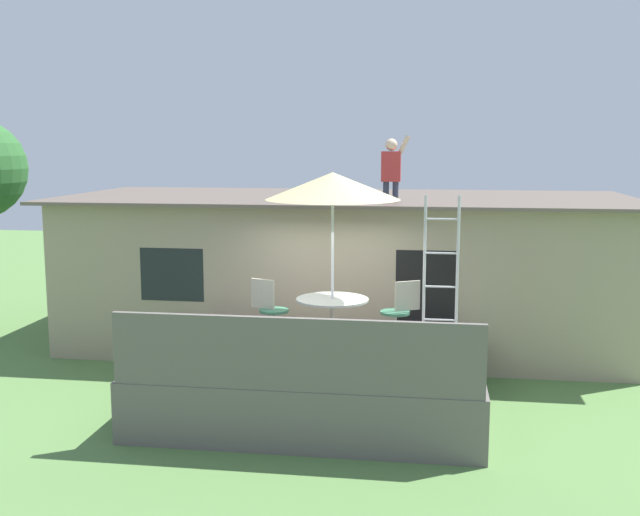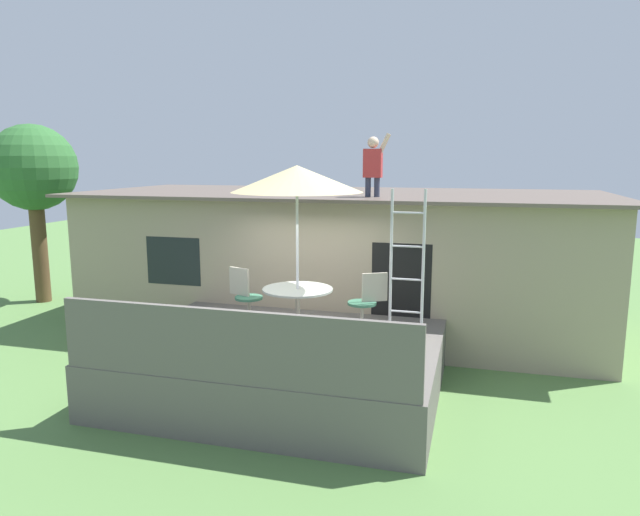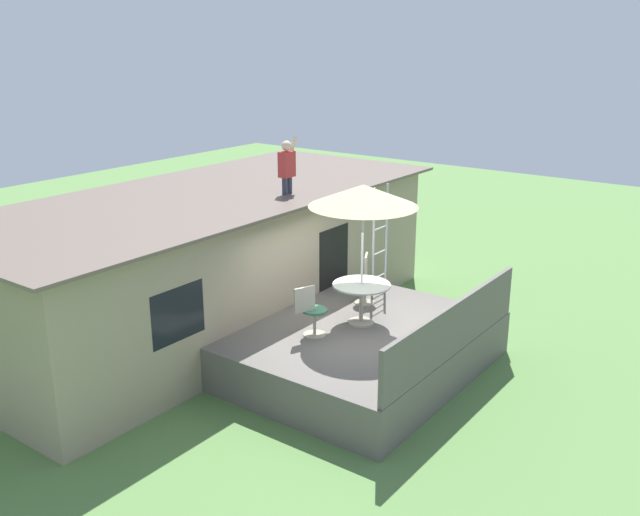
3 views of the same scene
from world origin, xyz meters
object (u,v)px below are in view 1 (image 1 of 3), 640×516
at_px(patio_table, 332,309).
at_px(patio_umbrella, 333,186).
at_px(step_ladder, 441,270).
at_px(patio_chair_right, 399,312).
at_px(person_figure, 392,165).
at_px(patio_chair_left, 270,310).

relative_size(patio_table, patio_umbrella, 0.41).
xyz_separation_m(patio_umbrella, step_ladder, (1.53, 0.58, -1.25)).
bearing_deg(patio_chair_right, step_ladder, 156.75).
bearing_deg(patio_umbrella, step_ladder, 20.73).
bearing_deg(patio_chair_right, patio_table, -0.00).
distance_m(step_ladder, person_figure, 2.37).
distance_m(patio_table, step_ladder, 1.71).
bearing_deg(patio_chair_left, step_ladder, 25.28).
distance_m(person_figure, patio_chair_right, 2.74).
bearing_deg(patio_table, patio_umbrella, 153.43).
distance_m(person_figure, patio_chair_left, 3.29).
height_order(patio_table, patio_umbrella, patio_umbrella).
distance_m(patio_table, person_figure, 3.07).
height_order(patio_umbrella, step_ladder, patio_umbrella).
height_order(patio_umbrella, patio_chair_right, patio_umbrella).
height_order(patio_chair_left, patio_chair_right, same).
xyz_separation_m(patio_table, step_ladder, (1.53, 0.58, 0.51)).
xyz_separation_m(person_figure, patio_chair_left, (-1.70, -1.86, -2.12)).
bearing_deg(person_figure, patio_umbrella, -107.40).
distance_m(patio_umbrella, patio_chair_left, 2.17).
distance_m(patio_umbrella, patio_chair_right, 2.17).
xyz_separation_m(step_ladder, person_figure, (-0.83, 1.65, 1.47)).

